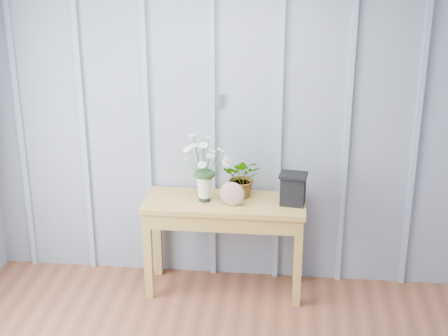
# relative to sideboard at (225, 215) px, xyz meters

# --- Properties ---
(room_shell) EXTENTS (4.00, 4.50, 2.50)m
(room_shell) POSITION_rel_sideboard_xyz_m (0.13, -1.08, 1.35)
(room_shell) COLOR gray
(room_shell) RESTS_ON ground
(sideboard) EXTENTS (1.20, 0.45, 0.75)m
(sideboard) POSITION_rel_sideboard_xyz_m (0.00, 0.00, 0.00)
(sideboard) COLOR #A9863C
(sideboard) RESTS_ON ground
(daisy_vase) EXTENTS (0.38, 0.29, 0.55)m
(daisy_vase) POSITION_rel_sideboard_xyz_m (-0.15, -0.01, 0.46)
(daisy_vase) COLOR black
(daisy_vase) RESTS_ON sideboard
(spider_plant) EXTENTS (0.29, 0.26, 0.31)m
(spider_plant) POSITION_rel_sideboard_xyz_m (0.13, 0.09, 0.27)
(spider_plant) COLOR #193819
(spider_plant) RESTS_ON sideboard
(felt_disc_vessel) EXTENTS (0.19, 0.08, 0.19)m
(felt_disc_vessel) POSITION_rel_sideboard_xyz_m (0.06, -0.08, 0.21)
(felt_disc_vessel) COLOR brown
(felt_disc_vessel) RESTS_ON sideboard
(carved_box) EXTENTS (0.21, 0.18, 0.24)m
(carved_box) POSITION_rel_sideboard_xyz_m (0.50, -0.01, 0.24)
(carved_box) COLOR black
(carved_box) RESTS_ON sideboard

